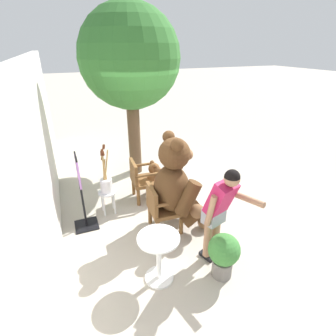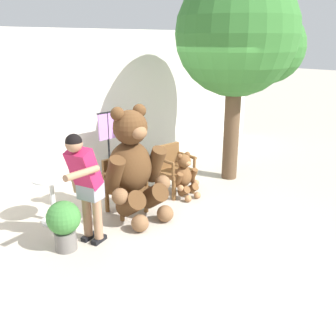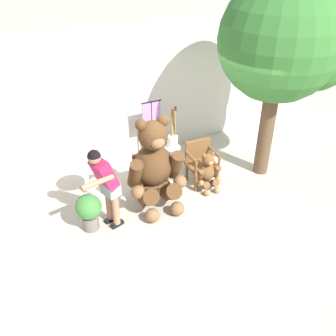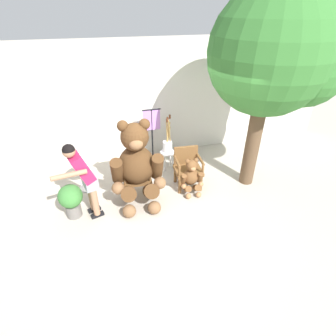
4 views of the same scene
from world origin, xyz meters
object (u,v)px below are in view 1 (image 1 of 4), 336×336
object	(u,v)px
teddy_bear_large	(177,184)
patio_tree	(131,60)
round_side_table	(159,253)
potted_plant	(224,253)
teddy_bear_small	(155,180)
wooden_chair_right	(142,179)
brush_bucket	(106,182)
white_stool	(108,196)
person_visitor	(220,208)
clothing_display_stand	(81,191)
wooden_chair_left	(162,207)

from	to	relation	value
teddy_bear_large	patio_tree	size ratio (longest dim) A/B	0.45
round_side_table	potted_plant	world-z (taller)	round_side_table
teddy_bear_small	round_side_table	xyz separation A→B (m)	(-2.10, 0.71, 0.06)
wooden_chair_right	teddy_bear_large	bearing A→B (deg)	-166.17
brush_bucket	potted_plant	world-z (taller)	brush_bucket
white_stool	brush_bucket	size ratio (longest dim) A/B	0.50
person_visitor	white_stool	bearing A→B (deg)	34.29
wooden_chair_right	clothing_display_stand	distance (m)	1.35
teddy_bear_small	person_visitor	size ratio (longest dim) A/B	0.51
brush_bucket	potted_plant	bearing A→B (deg)	-151.34
person_visitor	potted_plant	xyz separation A→B (m)	(-0.31, 0.08, -0.52)
potted_plant	clothing_display_stand	world-z (taller)	clothing_display_stand
person_visitor	patio_tree	size ratio (longest dim) A/B	0.41
wooden_chair_right	brush_bucket	distance (m)	0.82
white_stool	clothing_display_stand	world-z (taller)	clothing_display_stand
brush_bucket	clothing_display_stand	world-z (taller)	brush_bucket
wooden_chair_left	white_stool	distance (m)	1.16
patio_tree	wooden_chair_right	bearing A→B (deg)	168.44
wooden_chair_right	potted_plant	distance (m)	2.42
wooden_chair_left	patio_tree	world-z (taller)	patio_tree
wooden_chair_left	white_stool	size ratio (longest dim) A/B	1.87
white_stool	teddy_bear_small	bearing A→B (deg)	-77.40
white_stool	brush_bucket	distance (m)	0.30
round_side_table	clothing_display_stand	bearing A→B (deg)	26.51
patio_tree	teddy_bear_large	bearing A→B (deg)	179.60
wooden_chair_right	clothing_display_stand	world-z (taller)	clothing_display_stand
person_visitor	clothing_display_stand	distance (m)	2.33
wooden_chair_left	person_visitor	world-z (taller)	person_visitor
teddy_bear_small	brush_bucket	distance (m)	1.11
white_stool	clothing_display_stand	xyz separation A→B (m)	(-0.26, 0.46, 0.36)
white_stool	round_side_table	distance (m)	1.90
teddy_bear_small	person_visitor	xyz separation A→B (m)	(-2.07, -0.20, 0.53)
teddy_bear_large	brush_bucket	xyz separation A→B (m)	(0.88, 1.04, -0.18)
potted_plant	clothing_display_stand	bearing A→B (deg)	41.00
teddy_bear_large	clothing_display_stand	world-z (taller)	teddy_bear_large
person_visitor	white_stool	distance (m)	2.29
patio_tree	teddy_bear_small	bearing A→B (deg)	179.72
brush_bucket	patio_tree	size ratio (longest dim) A/B	0.24
teddy_bear_small	potted_plant	distance (m)	2.38
brush_bucket	wooden_chair_left	bearing A→B (deg)	-138.63
teddy_bear_small	person_visitor	distance (m)	2.15
brush_bucket	round_side_table	distance (m)	1.91
patio_tree	potted_plant	size ratio (longest dim) A/B	5.59
white_stool	round_side_table	xyz separation A→B (m)	(-1.86, -0.34, 0.09)
patio_tree	potted_plant	distance (m)	4.43
person_visitor	potted_plant	bearing A→B (deg)	165.55
wooden_chair_left	wooden_chair_right	xyz separation A→B (m)	(1.11, -0.00, 0.00)
person_visitor	wooden_chair_left	bearing A→B (deg)	26.67
white_stool	brush_bucket	world-z (taller)	brush_bucket
person_visitor	brush_bucket	bearing A→B (deg)	34.25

